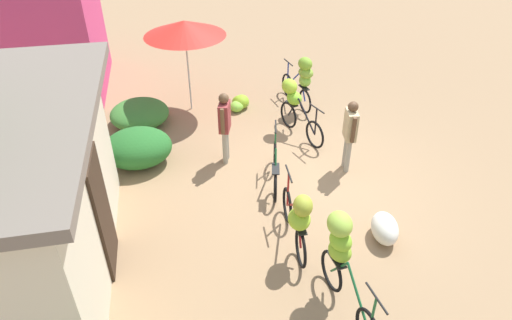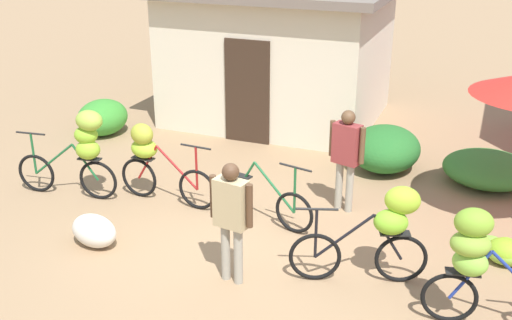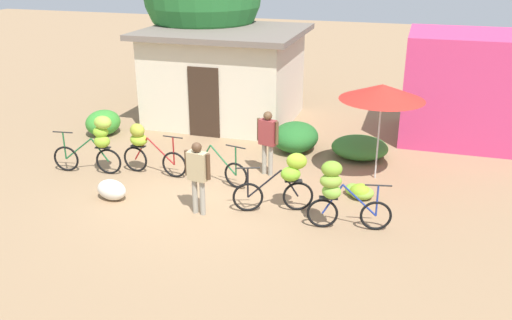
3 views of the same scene
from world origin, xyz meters
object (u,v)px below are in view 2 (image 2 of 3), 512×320
Objects in this scene: bicycle_near_pile at (152,156)px; bicycle_center_loaded at (264,201)px; bicycle_by_shop at (383,226)px; produce_sack at (94,231)px; building_low at (279,52)px; bicycle_leftmost at (81,146)px; banana_pile_on_ground at (503,251)px; person_bystander at (346,151)px; person_vendor at (231,212)px; bicycle_rightmost at (480,259)px.

bicycle_near_pile reaches higher than bicycle_center_loaded.
produce_sack is (-3.72, -0.57, -0.53)m from bicycle_by_shop.
bicycle_leftmost is at bearing -105.28° from building_low.
building_low is 6.74m from banana_pile_on_ground.
produce_sack is 3.72m from person_bystander.
produce_sack is at bearing -90.51° from bicycle_near_pile.
banana_pile_on_ground is 5.35m from produce_sack.
person_vendor reaches higher than bicycle_by_shop.
bicycle_rightmost is (1.09, -0.49, 0.09)m from bicycle_by_shop.
person_bystander is at bearing 163.31° from banana_pile_on_ground.
person_bystander reaches higher than banana_pile_on_ground.
bicycle_near_pile is at bearing 163.18° from bicycle_rightmost.
bicycle_near_pile is 1.90m from bicycle_center_loaded.
bicycle_rightmost reaches higher than bicycle_by_shop.
bicycle_rightmost is at bearing -25.05° from bicycle_center_loaded.
banana_pile_on_ground is at bearing -44.28° from building_low.
person_vendor is at bearing -2.35° from produce_sack.
bicycle_near_pile is at bearing 18.53° from bicycle_leftmost.
bicycle_near_pile is at bearing 177.63° from bicycle_center_loaded.
person_vendor is (-1.66, -0.65, 0.19)m from bicycle_by_shop.
building_low is 2.91× the size of bicycle_rightmost.
bicycle_center_loaded is at bearing -177.31° from banana_pile_on_ground.
bicycle_by_shop reaches higher than produce_sack.
bicycle_by_shop is at bearing 21.49° from person_vendor.
bicycle_near_pile is 1.09× the size of person_vendor.
produce_sack is at bearing -171.30° from bicycle_by_shop.
banana_pile_on_ground is (5.09, 0.07, -0.58)m from bicycle_near_pile.
bicycle_rightmost is (4.80, -1.45, 0.11)m from bicycle_near_pile.
bicycle_near_pile is 2.93m from person_bystander.
banana_pile_on_ground is 0.47× the size of person_bystander.
bicycle_near_pile is 3.83m from bicycle_by_shop.
bicycle_center_loaded is at bearing -139.27° from person_bystander.
bicycle_near_pile is 1.61m from produce_sack.
person_bystander is at bearing 131.81° from bicycle_rightmost.
bicycle_by_shop is (1.85, -0.89, 0.41)m from bicycle_center_loaded.
person_vendor reaches higher than bicycle_near_pile.
bicycle_by_shop is 1.20m from bicycle_rightmost.
building_low is at bearing 125.86° from bicycle_rightmost.
person_bystander reaches higher than bicycle_leftmost.
building_low reaches higher than bicycle_near_pile.
person_vendor is at bearing -74.99° from building_low.
bicycle_leftmost is 6.17m from banana_pile_on_ground.
bicycle_near_pile is 1.08× the size of person_bystander.
building_low is at bearing 135.72° from banana_pile_on_ground.
building_low is 5.25m from bicycle_leftmost.
bicycle_near_pile is (-0.35, -4.69, -0.69)m from building_low.
banana_pile_on_ground is 3.57m from person_vendor.
building_low is 6.35m from produce_sack.
bicycle_center_loaded is (2.88, 0.27, -0.53)m from bicycle_leftmost.
person_vendor is 2.50m from person_bystander.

